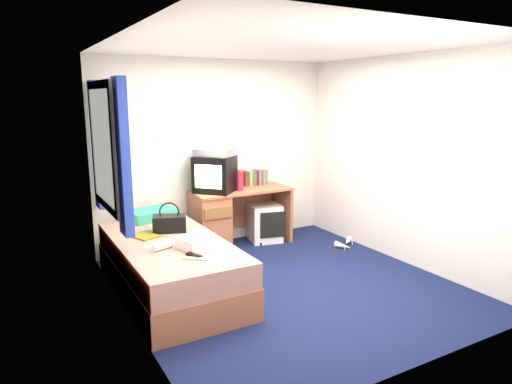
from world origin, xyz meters
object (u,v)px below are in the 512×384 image
pink_water_bottle (240,181)px  towel (197,242)px  pillow (151,214)px  vcr (215,152)px  storage_cube (265,223)px  crt_tv (215,174)px  picture_frame (264,179)px  water_bottle (163,246)px  aerosol_can (230,182)px  white_heels (345,244)px  colour_swatch_fan (195,259)px  remote_control (194,255)px  desk (221,217)px  magazine (145,236)px  bed (171,267)px  handbag (170,223)px

pink_water_bottle → towel: pink_water_bottle is taller
pillow → vcr: size_ratio=1.17×
pillow → storage_cube: 1.63m
crt_tv → picture_frame: bearing=57.7°
storage_cube → vcr: (-0.71, 0.02, 1.00)m
crt_tv → towel: (-0.80, -1.34, -0.39)m
vcr → water_bottle: vcr is taller
vcr → aerosol_can: bearing=71.9°
vcr → crt_tv: bearing=-82.7°
pillow → picture_frame: size_ratio=3.75×
aerosol_can → white_heels: bearing=-34.2°
pillow → storage_cube: pillow is taller
picture_frame → colour_swatch_fan: size_ratio=0.64×
aerosol_can → remote_control: aerosol_can is taller
aerosol_can → colour_swatch_fan: (-1.18, -1.71, -0.29)m
desk → crt_tv: size_ratio=2.09×
aerosol_can → remote_control: size_ratio=1.13×
magazine → colour_swatch_fan: 0.89m
pillow → vcr: vcr is taller
vcr → remote_control: 1.93m
crt_tv → white_heels: (1.51, -0.77, -0.94)m
desk → picture_frame: (0.74, 0.16, 0.41)m
pillow → colour_swatch_fan: pillow is taller
bed → magazine: magazine is taller
pink_water_bottle → handbag: pink_water_bottle is taller
towel → colour_swatch_fan: 0.32m
bed → water_bottle: 0.41m
handbag → towel: bearing=-65.5°
pillow → pink_water_bottle: size_ratio=2.15×
bed → storage_cube: (1.67, 0.99, -0.02)m
crt_tv → water_bottle: (-1.09, -1.23, -0.40)m
aerosol_can → storage_cube: bearing=-12.7°
bed → storage_cube: size_ratio=3.97×
bed → storage_cube: bed is taller
vcr → remote_control: (-0.92, -1.55, -0.70)m
vcr → picture_frame: size_ratio=3.22×
crt_tv → magazine: 1.43m
colour_swatch_fan → white_heels: (2.43, 0.86, -0.51)m
crt_tv → pink_water_bottle: (0.30, -0.10, -0.11)m
white_heels → handbag: bearing=178.5°
picture_frame → water_bottle: picture_frame is taller
pink_water_bottle → towel: (-1.10, -1.24, -0.28)m
bed → crt_tv: bearing=46.6°
crt_tv → magazine: size_ratio=2.23×
colour_swatch_fan → remote_control: remote_control is taller
desk → storage_cube: (0.63, -0.02, -0.15)m
aerosol_can → magazine: size_ratio=0.64×
storage_cube → crt_tv: size_ratio=0.81×
aerosol_can → handbag: 1.37m
water_bottle → magazine: bearing=94.6°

